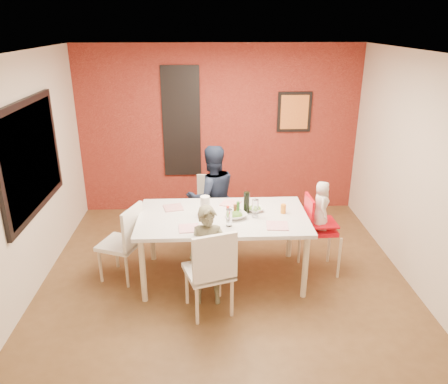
{
  "coord_description": "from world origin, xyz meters",
  "views": [
    {
      "loc": [
        -0.2,
        -4.67,
        3.01
      ],
      "look_at": [
        0.0,
        0.3,
        1.05
      ],
      "focal_mm": 35.0,
      "sensor_mm": 36.0,
      "label": 1
    }
  ],
  "objects_px": {
    "high_chair": "(317,227)",
    "child_far": "(212,197)",
    "chair_left": "(126,239)",
    "dining_table": "(223,221)",
    "chair_far": "(212,204)",
    "child_near": "(208,256)",
    "wine_bottle": "(247,203)",
    "chair_near": "(211,269)",
    "paper_towel_roll": "(205,206)",
    "toddler": "(321,205)"
  },
  "relations": [
    {
      "from": "dining_table",
      "to": "wine_bottle",
      "type": "bearing_deg",
      "value": 12.26
    },
    {
      "from": "toddler",
      "to": "high_chair",
      "type": "bearing_deg",
      "value": 101.51
    },
    {
      "from": "chair_near",
      "to": "child_near",
      "type": "height_order",
      "value": "child_near"
    },
    {
      "from": "paper_towel_roll",
      "to": "chair_far",
      "type": "bearing_deg",
      "value": 84.95
    },
    {
      "from": "dining_table",
      "to": "child_near",
      "type": "bearing_deg",
      "value": -109.58
    },
    {
      "from": "chair_far",
      "to": "high_chair",
      "type": "relative_size",
      "value": 0.92
    },
    {
      "from": "chair_near",
      "to": "paper_towel_roll",
      "type": "xyz_separation_m",
      "value": [
        -0.06,
        0.76,
        0.39
      ]
    },
    {
      "from": "chair_far",
      "to": "paper_towel_roll",
      "type": "relative_size",
      "value": 3.81
    },
    {
      "from": "child_near",
      "to": "toddler",
      "type": "relative_size",
      "value": 1.93
    },
    {
      "from": "dining_table",
      "to": "toddler",
      "type": "bearing_deg",
      "value": 4.89
    },
    {
      "from": "dining_table",
      "to": "chair_left",
      "type": "relative_size",
      "value": 2.08
    },
    {
      "from": "wine_bottle",
      "to": "dining_table",
      "type": "bearing_deg",
      "value": -167.74
    },
    {
      "from": "child_far",
      "to": "chair_far",
      "type": "bearing_deg",
      "value": -106.76
    },
    {
      "from": "chair_far",
      "to": "toddler",
      "type": "distance_m",
      "value": 1.69
    },
    {
      "from": "chair_far",
      "to": "high_chair",
      "type": "distance_m",
      "value": 1.63
    },
    {
      "from": "chair_near",
      "to": "chair_left",
      "type": "height_order",
      "value": "chair_near"
    },
    {
      "from": "wine_bottle",
      "to": "paper_towel_roll",
      "type": "distance_m",
      "value": 0.5
    },
    {
      "from": "chair_left",
      "to": "child_near",
      "type": "relative_size",
      "value": 0.83
    },
    {
      "from": "chair_near",
      "to": "wine_bottle",
      "type": "relative_size",
      "value": 3.8
    },
    {
      "from": "child_near",
      "to": "wine_bottle",
      "type": "relative_size",
      "value": 4.33
    },
    {
      "from": "child_near",
      "to": "chair_far",
      "type": "bearing_deg",
      "value": 87.8
    },
    {
      "from": "dining_table",
      "to": "toddler",
      "type": "xyz_separation_m",
      "value": [
        1.21,
        0.1,
        0.14
      ]
    },
    {
      "from": "dining_table",
      "to": "paper_towel_roll",
      "type": "xyz_separation_m",
      "value": [
        -0.21,
        0.01,
        0.2
      ]
    },
    {
      "from": "chair_left",
      "to": "child_near",
      "type": "xyz_separation_m",
      "value": [
        1.0,
        -0.52,
        0.04
      ]
    },
    {
      "from": "toddler",
      "to": "paper_towel_roll",
      "type": "distance_m",
      "value": 1.42
    },
    {
      "from": "chair_near",
      "to": "toddler",
      "type": "bearing_deg",
      "value": -165.77
    },
    {
      "from": "child_near",
      "to": "wine_bottle",
      "type": "xyz_separation_m",
      "value": [
        0.47,
        0.57,
        0.39
      ]
    },
    {
      "from": "toddler",
      "to": "chair_near",
      "type": "bearing_deg",
      "value": 129.34
    },
    {
      "from": "chair_near",
      "to": "high_chair",
      "type": "xyz_separation_m",
      "value": [
        1.33,
        0.86,
        0.04
      ]
    },
    {
      "from": "chair_far",
      "to": "chair_near",
      "type": "bearing_deg",
      "value": -88.37
    },
    {
      "from": "chair_far",
      "to": "toddler",
      "type": "relative_size",
      "value": 1.55
    },
    {
      "from": "chair_near",
      "to": "chair_left",
      "type": "bearing_deg",
      "value": -54.99
    },
    {
      "from": "child_near",
      "to": "child_far",
      "type": "distance_m",
      "value": 1.36
    },
    {
      "from": "dining_table",
      "to": "chair_far",
      "type": "xyz_separation_m",
      "value": [
        -0.11,
        1.08,
        -0.24
      ]
    },
    {
      "from": "high_chair",
      "to": "paper_towel_roll",
      "type": "bearing_deg",
      "value": 91.23
    },
    {
      "from": "dining_table",
      "to": "toddler",
      "type": "distance_m",
      "value": 1.22
    },
    {
      "from": "chair_far",
      "to": "child_far",
      "type": "height_order",
      "value": "child_far"
    },
    {
      "from": "chair_left",
      "to": "toddler",
      "type": "bearing_deg",
      "value": 113.12
    },
    {
      "from": "toddler",
      "to": "wine_bottle",
      "type": "relative_size",
      "value": 2.25
    },
    {
      "from": "high_chair",
      "to": "child_far",
      "type": "bearing_deg",
      "value": 57.69
    },
    {
      "from": "chair_far",
      "to": "wine_bottle",
      "type": "xyz_separation_m",
      "value": [
        0.4,
        -1.02,
        0.45
      ]
    },
    {
      "from": "chair_near",
      "to": "child_far",
      "type": "bearing_deg",
      "value": -109.27
    },
    {
      "from": "chair_near",
      "to": "high_chair",
      "type": "bearing_deg",
      "value": -165.3
    },
    {
      "from": "child_near",
      "to": "toddler",
      "type": "bearing_deg",
      "value": 23.96
    },
    {
      "from": "child_near",
      "to": "high_chair",
      "type": "bearing_deg",
      "value": 24.31
    },
    {
      "from": "child_near",
      "to": "child_far",
      "type": "relative_size",
      "value": 0.8
    },
    {
      "from": "high_chair",
      "to": "wine_bottle",
      "type": "bearing_deg",
      "value": 89.88
    },
    {
      "from": "child_far",
      "to": "toddler",
      "type": "bearing_deg",
      "value": 135.09
    },
    {
      "from": "chair_far",
      "to": "child_far",
      "type": "xyz_separation_m",
      "value": [
        -0.0,
        -0.24,
        0.21
      ]
    },
    {
      "from": "chair_left",
      "to": "dining_table",
      "type": "bearing_deg",
      "value": 110.24
    }
  ]
}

